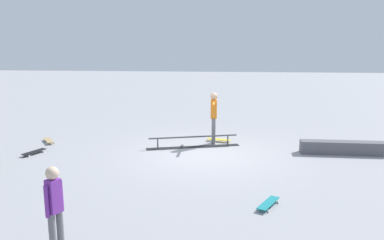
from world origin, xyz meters
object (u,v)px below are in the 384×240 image
skater_main (214,114)px  loose_skateboard_teal (268,203)px  skate_ledge (343,148)px  grind_rail (193,142)px  loose_skateboard_black (34,152)px  loose_skateboard_natural (49,140)px  bystander_purple_shirt (55,207)px  skateboard_main (219,140)px

skater_main → loose_skateboard_teal: (-1.30, 4.97, -0.92)m
loose_skateboard_teal → skate_ledge: bearing=174.9°
grind_rail → loose_skateboard_black: size_ratio=3.68×
skate_ledge → loose_skateboard_natural: skate_ledge is taller
loose_skateboard_natural → loose_skateboard_black: 1.38m
grind_rail → skater_main: (-0.64, -0.50, 0.84)m
bystander_purple_shirt → loose_skateboard_black: bystander_purple_shirt is taller
skater_main → loose_skateboard_natural: size_ratio=2.23×
skateboard_main → loose_skateboard_black: size_ratio=1.01×
skateboard_main → loose_skateboard_teal: (-1.13, 5.22, 0.00)m
skater_main → loose_skateboard_teal: size_ratio=2.15×
skateboard_main → loose_skateboard_black: (5.58, 1.95, 0.00)m
skateboard_main → bystander_purple_shirt: bearing=86.2°
grind_rail → skate_ledge: (-4.61, 0.39, 0.04)m
grind_rail → loose_skateboard_black: bearing=-0.9°
grind_rail → loose_skateboard_teal: (-1.94, 4.48, -0.09)m
grind_rail → loose_skateboard_natural: (4.92, -0.17, -0.09)m
skateboard_main → loose_skateboard_black: 5.91m
skater_main → skateboard_main: (-0.18, -0.25, -0.92)m
grind_rail → loose_skateboard_teal: 4.88m
skate_ledge → loose_skateboard_teal: 4.89m
grind_rail → skater_main: skater_main is taller
skater_main → loose_skateboard_teal: 5.22m
loose_skateboard_natural → bystander_purple_shirt: bearing=170.3°
skate_ledge → skater_main: size_ratio=1.49×
loose_skateboard_black → loose_skateboard_teal: (-6.70, 3.27, 0.00)m
grind_rail → loose_skateboard_natural: 4.93m
skater_main → bystander_purple_shirt: (2.29, 7.22, -0.14)m
grind_rail → loose_skateboard_teal: bearing=98.4°
grind_rail → skateboard_main: (-0.81, -0.74, -0.09)m
skater_main → loose_skateboard_black: 5.74m
grind_rail → bystander_purple_shirt: 6.95m
skate_ledge → skater_main: bearing=-12.5°
bystander_purple_shirt → loose_skateboard_natural: (3.27, -6.88, -0.79)m
loose_skateboard_natural → loose_skateboard_teal: 8.29m
grind_rail → loose_skateboard_natural: grind_rail is taller
grind_rail → skater_main: bearing=-157.0°
bystander_purple_shirt → loose_skateboard_black: bearing=57.7°
skateboard_main → loose_skateboard_teal: same height
loose_skateboard_natural → loose_skateboard_black: size_ratio=0.95×
grind_rail → skate_ledge: skate_ledge is taller
grind_rail → skateboard_main: 1.11m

